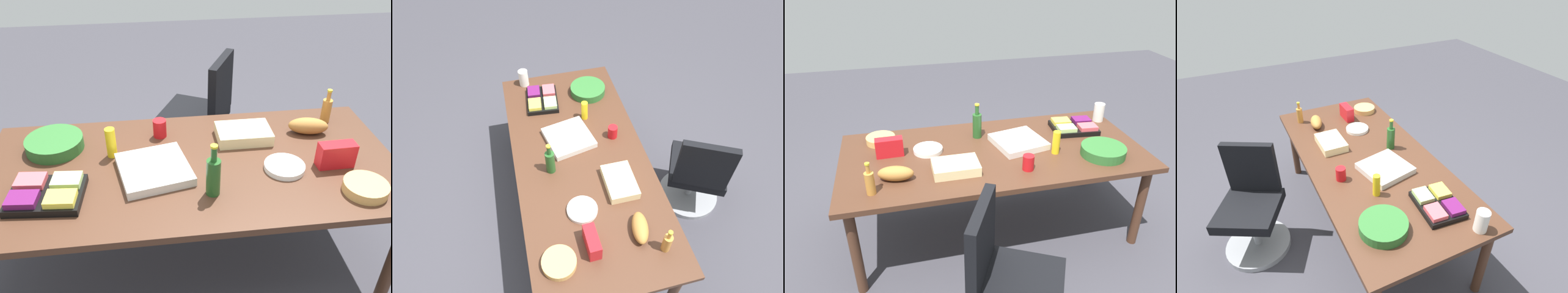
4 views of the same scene
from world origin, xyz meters
TOP-DOWN VIEW (x-y plane):
  - ground_plane at (0.00, 0.00)m, footprint 10.00×10.00m
  - conference_table at (0.00, 0.00)m, footprint 2.28×1.06m
  - wine_bottle at (-0.07, 0.25)m, footprint 0.08×0.08m
  - chip_bag_red at (-0.77, 0.10)m, footprint 0.20×0.08m
  - mustard_bottle at (0.44, -0.14)m, footprint 0.07×0.07m
  - bread_loaf at (-0.74, -0.24)m, footprint 0.26×0.16m
  - sheet_cake at (-0.33, -0.22)m, footprint 0.32×0.22m
  - fruit_platter at (0.75, 0.19)m, footprint 0.38×0.31m
  - pizza_box at (0.21, 0.05)m, footprint 0.43×0.43m
  - dressing_bottle at (-0.90, -0.36)m, footprint 0.06×0.06m
  - salad_bowl at (0.77, -0.25)m, footprint 0.35×0.35m
  - mayo_jar at (1.05, 0.32)m, footprint 0.10×0.10m
  - red_solo_cup at (0.16, -0.32)m, footprint 0.09×0.09m
  - paper_plate_stack at (-0.49, 0.10)m, footprint 0.24×0.24m
  - chip_bowl at (-0.83, 0.34)m, footprint 0.26×0.26m

SIDE VIEW (x-z plane):
  - ground_plane at x=0.00m, z-range 0.00..0.00m
  - conference_table at x=0.00m, z-range 0.30..1.05m
  - paper_plate_stack at x=-0.49m, z-range 0.74..0.77m
  - pizza_box at x=0.21m, z-range 0.74..0.79m
  - chip_bowl at x=-0.83m, z-range 0.74..0.79m
  - fruit_platter at x=0.75m, z-range 0.74..0.81m
  - sheet_cake at x=-0.33m, z-range 0.74..0.81m
  - salad_bowl at x=0.77m, z-range 0.74..0.81m
  - bread_loaf at x=-0.74m, z-range 0.74..0.84m
  - red_solo_cup at x=0.16m, z-range 0.74..0.85m
  - chip_bag_red at x=-0.77m, z-range 0.74..0.88m
  - mayo_jar at x=1.05m, z-range 0.74..0.90m
  - dressing_bottle at x=-0.90m, z-range 0.72..0.94m
  - mustard_bottle at x=0.44m, z-range 0.74..0.92m
  - wine_bottle at x=-0.07m, z-range 0.71..1.00m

